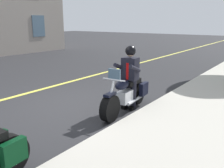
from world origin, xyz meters
TOP-DOWN VIEW (x-y plane):
  - ground_plane at (0.00, 0.00)m, footprint 80.00×80.00m
  - lane_center_stripe at (0.00, -2.00)m, footprint 60.00×0.16m
  - motorcycle_main at (-0.65, 1.56)m, footprint 2.22×0.73m
  - rider_main at (-0.84, 1.53)m, footprint 0.66×0.59m

SIDE VIEW (x-z plane):
  - ground_plane at x=0.00m, z-range 0.00..0.00m
  - lane_center_stripe at x=0.00m, z-range 0.00..0.01m
  - motorcycle_main at x=-0.65m, z-range -0.18..1.08m
  - rider_main at x=-0.84m, z-range 0.17..1.91m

